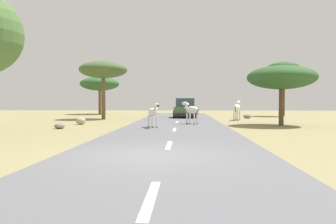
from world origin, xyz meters
name	(u,v)px	position (x,y,z in m)	size (l,w,h in m)	color
ground_plane	(149,157)	(0.00, 0.00, 0.00)	(90.00, 90.00, 0.00)	#8E8456
road	(166,156)	(0.47, 0.00, 0.03)	(6.00, 64.00, 0.05)	slate
lane_markings	(163,162)	(0.47, -1.00, 0.05)	(0.16, 56.00, 0.01)	silver
zebra_0	(153,112)	(-0.77, 9.32, 0.90)	(0.86, 1.41, 1.42)	silver
zebra_1	(191,110)	(1.42, 12.32, 0.94)	(1.24, 1.28, 1.50)	silver
zebra_2	(237,108)	(5.17, 17.31, 0.99)	(0.92, 1.68, 1.66)	silver
car_0	(186,109)	(1.09, 21.04, 0.85)	(2.20, 4.43, 1.74)	#476B38
tree_0	(283,69)	(11.06, 25.04, 4.83)	(3.17, 3.17, 5.52)	brown
tree_1	(282,78)	(7.02, 11.83, 2.99)	(4.24, 4.24, 3.74)	brown
tree_2	(100,84)	(-8.96, 29.13, 3.56)	(4.56, 4.56, 4.37)	brown
tree_3	(103,70)	(-5.90, 18.65, 4.16)	(4.06, 4.06, 4.91)	brown
rock_0	(60,126)	(-5.91, 8.83, 0.16)	(0.56, 0.60, 0.31)	gray
rock_3	(247,116)	(6.58, 20.47, 0.18)	(0.72, 0.57, 0.36)	gray
rock_4	(81,121)	(-5.78, 12.13, 0.24)	(0.63, 0.57, 0.47)	#A89E8C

